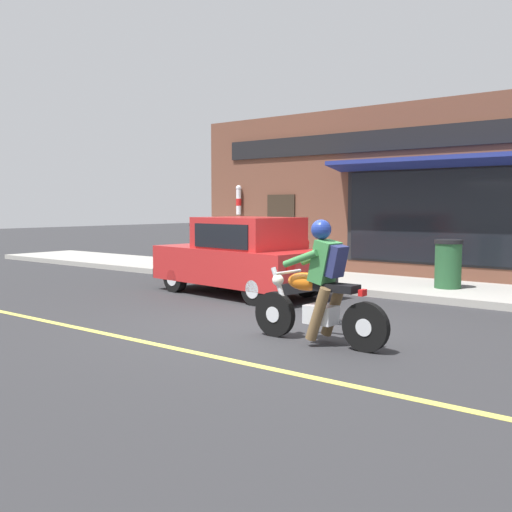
{
  "coord_description": "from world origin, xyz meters",
  "views": [
    {
      "loc": [
        -6.96,
        -5.35,
        1.79
      ],
      "look_at": [
        0.91,
        0.91,
        0.95
      ],
      "focal_mm": 42.0,
      "sensor_mm": 36.0,
      "label": 1
    }
  ],
  "objects_px": {
    "fire_hydrant": "(305,257)",
    "motorcycle_with_rider": "(319,292)",
    "car_hatchback": "(242,257)",
    "trash_bin": "(448,264)"
  },
  "relations": [
    {
      "from": "fire_hydrant",
      "to": "car_hatchback",
      "type": "bearing_deg",
      "value": -174.99
    },
    {
      "from": "car_hatchback",
      "to": "trash_bin",
      "type": "bearing_deg",
      "value": -51.81
    },
    {
      "from": "motorcycle_with_rider",
      "to": "fire_hydrant",
      "type": "bearing_deg",
      "value": 35.45
    },
    {
      "from": "car_hatchback",
      "to": "fire_hydrant",
      "type": "bearing_deg",
      "value": 5.01
    },
    {
      "from": "car_hatchback",
      "to": "motorcycle_with_rider",
      "type": "bearing_deg",
      "value": -127.09
    },
    {
      "from": "car_hatchback",
      "to": "fire_hydrant",
      "type": "distance_m",
      "value": 2.65
    },
    {
      "from": "fire_hydrant",
      "to": "motorcycle_with_rider",
      "type": "bearing_deg",
      "value": -144.55
    },
    {
      "from": "trash_bin",
      "to": "motorcycle_with_rider",
      "type": "bearing_deg",
      "value": -176.77
    },
    {
      "from": "trash_bin",
      "to": "fire_hydrant",
      "type": "xyz_separation_m",
      "value": [
        0.07,
        3.5,
        -0.06
      ]
    },
    {
      "from": "motorcycle_with_rider",
      "to": "car_hatchback",
      "type": "bearing_deg",
      "value": 52.91
    }
  ]
}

